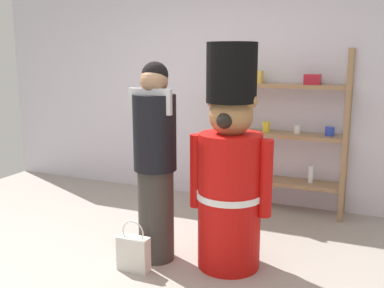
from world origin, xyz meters
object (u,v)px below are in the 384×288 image
at_px(merchandise_shelf, 281,131).
at_px(person_shopper, 155,160).
at_px(shopping_bag, 133,253).
at_px(teddy_bear_guard, 230,171).

relative_size(merchandise_shelf, person_shopper, 1.07).
height_order(merchandise_shelf, shopping_bag, merchandise_shelf).
bearing_deg(merchandise_shelf, shopping_bag, -111.74).
height_order(person_shopper, shopping_bag, person_shopper).
relative_size(teddy_bear_guard, shopping_bag, 4.28).
bearing_deg(shopping_bag, merchandise_shelf, 68.26).
xyz_separation_m(merchandise_shelf, person_shopper, (-0.68, -1.63, -0.03)).
relative_size(merchandise_shelf, teddy_bear_guard, 0.98).
xyz_separation_m(person_shopper, shopping_bag, (-0.07, -0.26, -0.70)).
distance_m(merchandise_shelf, shopping_bag, 2.16).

